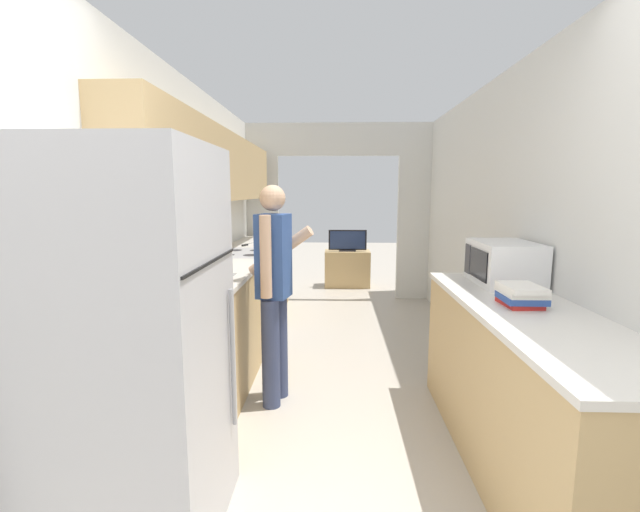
% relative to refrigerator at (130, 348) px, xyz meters
% --- Properties ---
extents(wall_left, '(0.38, 7.45, 2.50)m').
position_rel_refrigerator_xyz_m(wall_left, '(-0.32, 1.68, 0.59)').
color(wall_left, silver).
rests_on(wall_left, ground_plane).
extents(wall_right, '(0.06, 7.45, 2.50)m').
position_rel_refrigerator_xyz_m(wall_right, '(2.27, 1.26, 0.38)').
color(wall_right, silver).
rests_on(wall_right, ground_plane).
extents(wall_far_with_doorway, '(3.01, 0.06, 2.50)m').
position_rel_refrigerator_xyz_m(wall_far_with_doorway, '(0.94, 4.41, 0.57)').
color(wall_far_with_doorway, silver).
rests_on(wall_far_with_doorway, ground_plane).
extents(counter_left, '(0.62, 3.84, 0.93)m').
position_rel_refrigerator_xyz_m(counter_left, '(-0.07, 2.23, -0.41)').
color(counter_left, tan).
rests_on(counter_left, ground_plane).
extents(counter_right, '(0.62, 2.06, 0.93)m').
position_rel_refrigerator_xyz_m(counter_right, '(1.94, 0.50, -0.41)').
color(counter_right, tan).
rests_on(counter_right, ground_plane).
extents(refrigerator, '(0.77, 0.75, 1.75)m').
position_rel_refrigerator_xyz_m(refrigerator, '(0.00, 0.00, 0.00)').
color(refrigerator, '#B7B7BC').
rests_on(refrigerator, ground_plane).
extents(range_oven, '(0.66, 0.80, 1.07)m').
position_rel_refrigerator_xyz_m(range_oven, '(-0.06, 2.58, -0.40)').
color(range_oven, '#B7B7BC').
rests_on(range_oven, ground_plane).
extents(person, '(0.52, 0.43, 1.59)m').
position_rel_refrigerator_xyz_m(person, '(0.45, 1.24, -0.02)').
color(person, '#384266').
rests_on(person, ground_plane).
extents(microwave, '(0.38, 0.53, 0.29)m').
position_rel_refrigerator_xyz_m(microwave, '(2.03, 1.13, 0.20)').
color(microwave, white).
rests_on(microwave, counter_right).
extents(book_stack, '(0.21, 0.28, 0.12)m').
position_rel_refrigerator_xyz_m(book_stack, '(1.91, 0.56, 0.12)').
color(book_stack, red).
rests_on(book_stack, counter_right).
extents(tv_cabinet, '(0.73, 0.42, 0.59)m').
position_rel_refrigerator_xyz_m(tv_cabinet, '(1.10, 5.19, -0.58)').
color(tv_cabinet, tan).
rests_on(tv_cabinet, ground_plane).
extents(television, '(0.62, 0.16, 0.34)m').
position_rel_refrigerator_xyz_m(television, '(1.10, 5.15, -0.11)').
color(television, black).
rests_on(television, tv_cabinet).
extents(knife, '(0.11, 0.35, 0.02)m').
position_rel_refrigerator_xyz_m(knife, '(-0.15, 3.20, 0.06)').
color(knife, '#B7B7BC').
rests_on(knife, counter_left).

